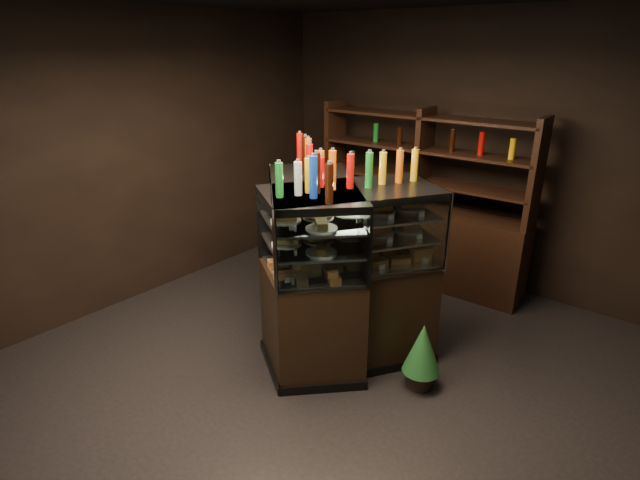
% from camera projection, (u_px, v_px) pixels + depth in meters
% --- Properties ---
extents(ground, '(5.00, 5.00, 0.00)m').
position_uv_depth(ground, '(331.00, 366.00, 4.37)').
color(ground, black).
rests_on(ground, ground).
extents(room_shell, '(5.02, 5.02, 3.01)m').
position_uv_depth(room_shell, '(333.00, 145.00, 3.66)').
color(room_shell, black).
rests_on(room_shell, ground).
extents(display_case, '(1.81, 1.61, 1.57)m').
position_uv_depth(display_case, '(331.00, 299.00, 4.41)').
color(display_case, black).
rests_on(display_case, ground).
extents(food_display, '(1.33, 1.19, 0.48)m').
position_uv_depth(food_display, '(331.00, 229.00, 4.16)').
color(food_display, '#CC9349').
rests_on(food_display, display_case).
extents(bottles_top, '(1.15, 1.05, 0.30)m').
position_uv_depth(bottles_top, '(332.00, 168.00, 3.98)').
color(bottles_top, yellow).
rests_on(bottles_top, display_case).
extents(potted_conifer, '(0.31, 0.31, 0.66)m').
position_uv_depth(potted_conifer, '(423.00, 347.00, 3.98)').
color(potted_conifer, black).
rests_on(potted_conifer, ground).
extents(back_shelving, '(2.48, 0.52, 2.00)m').
position_uv_depth(back_shelving, '(418.00, 230.00, 5.82)').
color(back_shelving, black).
rests_on(back_shelving, ground).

